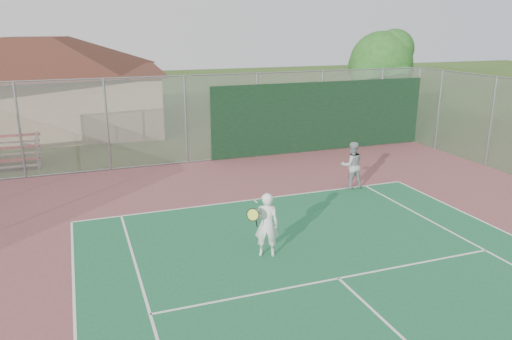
{
  "coord_description": "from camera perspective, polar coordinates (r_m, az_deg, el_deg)",
  "views": [
    {
      "loc": [
        -5.11,
        -2.23,
        5.38
      ],
      "look_at": [
        -0.26,
        10.97,
        1.28
      ],
      "focal_mm": 35.0,
      "sensor_mm": 36.0,
      "label": 1
    }
  ],
  "objects": [
    {
      "name": "player_white_front",
      "position": [
        11.94,
        1.18,
        -6.3
      ],
      "size": [
        0.98,
        0.75,
        1.59
      ],
      "rotation": [
        0.0,
        0.0,
        2.76
      ],
      "color": "white",
      "rests_on": "ground"
    },
    {
      "name": "tree",
      "position": [
        26.44,
        14.25,
        11.52
      ],
      "size": [
        3.73,
        3.54,
        5.21
      ],
      "color": "#382414",
      "rests_on": "ground"
    },
    {
      "name": "side_fence_right",
      "position": [
        21.41,
        25.25,
        4.94
      ],
      "size": [
        0.08,
        9.0,
        3.5
      ],
      "color": "gray",
      "rests_on": "ground"
    },
    {
      "name": "back_fence",
      "position": [
        20.85,
        0.41,
        5.99
      ],
      "size": [
        20.08,
        0.11,
        3.53
      ],
      "color": "gray",
      "rests_on": "ground"
    },
    {
      "name": "clubhouse",
      "position": [
        28.32,
        -23.86,
        9.86
      ],
      "size": [
        13.82,
        9.76,
        5.7
      ],
      "rotation": [
        0.0,
        0.0,
        -0.08
      ],
      "color": "tan",
      "rests_on": "ground"
    },
    {
      "name": "player_grey_back",
      "position": [
        17.16,
        10.88,
        0.48
      ],
      "size": [
        0.86,
        0.71,
        1.61
      ],
      "rotation": [
        0.0,
        0.0,
        3.0
      ],
      "color": "#999C9E",
      "rests_on": "ground"
    }
  ]
}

